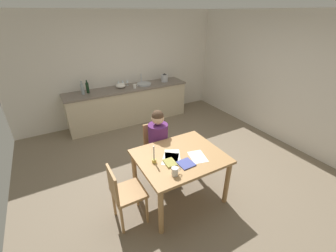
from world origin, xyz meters
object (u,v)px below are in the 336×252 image
object	(u,v)px
book_cookery	(186,164)
chair_at_table	(156,146)
coffee_mug	(175,171)
candlestick	(154,158)
book_magazine	(170,163)
wine_glass_by_kettle	(123,82)
person_seated	(160,141)
stovetop_kettle	(165,78)
chair_side_empty	(124,192)
bottle_oil	(82,89)
mixing_bowl	(121,86)
wine_glass_back_left	(119,82)
sink_unit	(144,84)
wine_glass_near_sink	(127,81)
bottle_vinegar	(87,88)
dining_table	(180,162)
teacup_on_counter	(135,86)

from	to	relation	value
book_cookery	chair_at_table	bearing A→B (deg)	85.84
coffee_mug	candlestick	bearing A→B (deg)	107.98
book_magazine	wine_glass_by_kettle	distance (m)	3.16
person_seated	stovetop_kettle	xyz separation A→B (m)	(1.33, 2.29, 0.32)
chair_at_table	stovetop_kettle	world-z (taller)	stovetop_kettle
chair_side_empty	book_magazine	bearing A→B (deg)	-4.83
chair_at_table	stovetop_kettle	size ratio (longest dim) A/B	4.03
candlestick	bottle_oil	distance (m)	2.87
chair_side_empty	wine_glass_by_kettle	size ratio (longest dim) A/B	5.76
mixing_bowl	stovetop_kettle	world-z (taller)	stovetop_kettle
wine_glass_back_left	coffee_mug	bearing A→B (deg)	-96.79
sink_unit	wine_glass_near_sink	world-z (taller)	sink_unit
person_seated	mixing_bowl	xyz separation A→B (m)	(0.15, 2.34, 0.27)
bottle_vinegar	wine_glass_by_kettle	size ratio (longest dim) A/B	1.88
person_seated	chair_at_table	bearing A→B (deg)	88.02
chair_at_table	sink_unit	size ratio (longest dim) A/B	2.46
chair_at_table	coffee_mug	world-z (taller)	chair_at_table
mixing_bowl	wine_glass_back_left	size ratio (longest dim) A/B	1.55
wine_glass_back_left	wine_glass_by_kettle	bearing A→B (deg)	0.00
dining_table	book_magazine	xyz separation A→B (m)	(-0.21, -0.09, 0.12)
book_magazine	wine_glass_near_sink	bearing A→B (deg)	83.82
dining_table	teacup_on_counter	xyz separation A→B (m)	(0.42, 2.73, 0.30)
bottle_oil	wine_glass_near_sink	bearing A→B (deg)	8.01
wine_glass_back_left	wine_glass_near_sink	bearing A→B (deg)	0.00
wine_glass_by_kettle	wine_glass_back_left	xyz separation A→B (m)	(-0.10, 0.00, 0.00)
chair_at_table	wine_glass_back_left	world-z (taller)	wine_glass_back_left
dining_table	stovetop_kettle	world-z (taller)	stovetop_kettle
person_seated	book_cookery	distance (m)	0.80
coffee_mug	bottle_vinegar	distance (m)	3.27
bottle_oil	teacup_on_counter	distance (m)	1.18
sink_unit	bottle_vinegar	size ratio (longest dim) A/B	1.24
sink_unit	teacup_on_counter	xyz separation A→B (m)	(-0.31, -0.15, 0.03)
chair_at_table	stovetop_kettle	bearing A→B (deg)	58.26
sink_unit	mixing_bowl	bearing A→B (deg)	175.31
bottle_oil	wine_glass_back_left	bearing A→B (deg)	10.01
mixing_bowl	dining_table	bearing A→B (deg)	-92.74
wine_glass_near_sink	teacup_on_counter	distance (m)	0.32
sink_unit	bottle_oil	bearing A→B (deg)	-179.72
dining_table	mixing_bowl	world-z (taller)	mixing_bowl
sink_unit	stovetop_kettle	xyz separation A→B (m)	(0.59, -0.00, 0.08)
chair_side_empty	coffee_mug	bearing A→B (deg)	-25.96
chair_at_table	wine_glass_by_kettle	size ratio (longest dim) A/B	5.76
person_seated	chair_side_empty	distance (m)	1.06
dining_table	stovetop_kettle	bearing A→B (deg)	65.39
chair_at_table	coffee_mug	distance (m)	1.13
book_magazine	wine_glass_near_sink	xyz separation A→B (m)	(0.56, 3.12, 0.24)
chair_side_empty	bottle_oil	size ratio (longest dim) A/B	2.94
book_magazine	wine_glass_back_left	distance (m)	3.14
candlestick	book_magazine	world-z (taller)	candlestick
mixing_bowl	wine_glass_by_kettle	world-z (taller)	wine_glass_by_kettle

